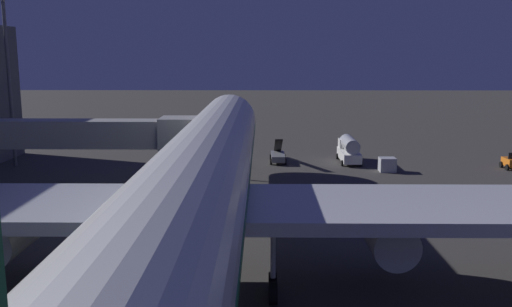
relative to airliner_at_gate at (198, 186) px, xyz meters
The scene contains 10 objects.
ground_plane 12.41m from the airliner_at_gate, 90.00° to the right, with size 320.00×320.00×0.00m, color #383533.
airliner_at_gate is the anchor object (origin of this frame).
jet_bridge 22.34m from the airliner_at_gate, 62.16° to the right, with size 19.08×3.40×7.31m.
apron_floodlight_mast 42.32m from the airliner_at_gate, 52.56° to the right, with size 2.90×0.50×19.69m.
baggage_tug_spare 45.81m from the airliner_at_gate, 135.01° to the right, with size 1.86×2.35×1.95m.
belt_loader 36.62m from the airliner_at_gate, 98.74° to the right, with size 1.96×7.51×3.42m.
fuel_tanker 38.89m from the airliner_at_gate, 111.45° to the right, with size 2.46×6.40×3.15m.
baggage_container_near_belt 35.66m from the airliner_at_gate, 119.94° to the right, with size 1.76×1.57×1.58m, color #B7BABF.
traffic_cone_nose_port 32.97m from the airliner_at_gate, 93.88° to the right, with size 0.36×0.36×0.55m, color orange.
traffic_cone_nose_starboard 32.97m from the airliner_at_gate, 86.12° to the right, with size 0.36×0.36×0.55m, color orange.
Camera 1 is at (-3.62, 41.35, 13.03)m, focal length 38.84 mm.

